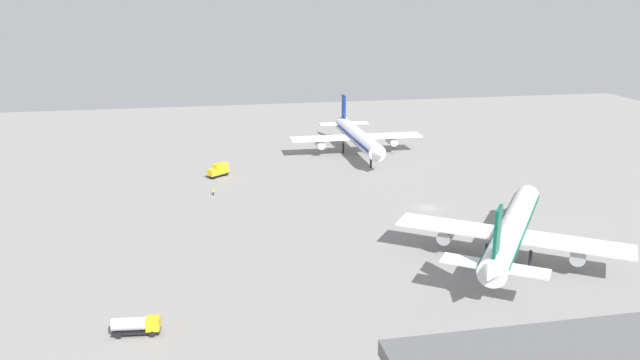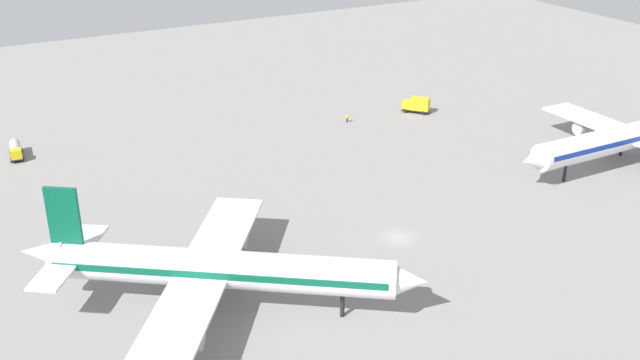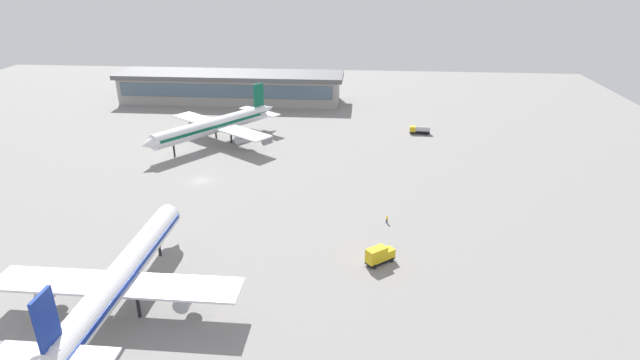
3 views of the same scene
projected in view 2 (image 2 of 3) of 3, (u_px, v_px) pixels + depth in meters
The scene contains 6 objects.
ground at pixel (399, 237), 105.48m from camera, with size 288.00×288.00×0.00m, color gray.
airplane_at_gate at pixel (631, 136), 127.41m from camera, with size 38.39×48.05×14.66m.
airplane_taxiing at pixel (216, 269), 87.23m from camera, with size 35.37×41.81×14.86m.
catering_truck at pixel (417, 105), 154.27m from camera, with size 5.55×5.00×3.30m.
fuel_truck at pixel (16, 150), 132.15m from camera, with size 6.46×2.73×2.50m.
ground_crew_worker at pixel (347, 118), 149.28m from camera, with size 0.50×0.54×1.67m.
Camera 2 is at (76.02, -54.64, 50.51)m, focal length 41.90 mm.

